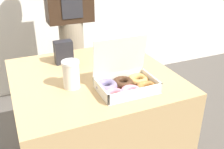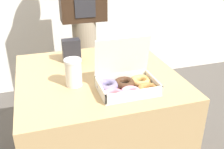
{
  "view_description": "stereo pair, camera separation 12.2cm",
  "coord_description": "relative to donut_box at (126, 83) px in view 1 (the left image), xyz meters",
  "views": [
    {
      "loc": [
        -0.42,
        -1.24,
        1.35
      ],
      "look_at": [
        0.02,
        -0.23,
        0.81
      ],
      "focal_mm": 42.0,
      "sensor_mm": 36.0,
      "label": 1
    },
    {
      "loc": [
        -0.31,
        -1.28,
        1.35
      ],
      "look_at": [
        0.02,
        -0.23,
        0.81
      ],
      "focal_mm": 42.0,
      "sensor_mm": 36.0,
      "label": 2
    }
  ],
  "objects": [
    {
      "name": "donut_box",
      "position": [
        0.0,
        0.0,
        0.0
      ],
      "size": [
        0.3,
        0.24,
        0.25
      ],
      "color": "silver",
      "rests_on": "table"
    },
    {
      "name": "coffee_cup",
      "position": [
        -0.24,
        0.13,
        0.04
      ],
      "size": [
        0.09,
        0.09,
        0.14
      ],
      "color": "silver",
      "rests_on": "table"
    },
    {
      "name": "person_customer",
      "position": [
        -0.02,
        0.91,
        0.2
      ],
      "size": [
        0.34,
        0.23,
        1.62
      ],
      "color": "gray",
      "rests_on": "ground_plane"
    },
    {
      "name": "table",
      "position": [
        -0.1,
        0.22,
        -0.39
      ],
      "size": [
        0.87,
        0.84,
        0.71
      ],
      "color": "tan",
      "rests_on": "ground_plane"
    },
    {
      "name": "napkin_holder",
      "position": [
        -0.2,
        0.45,
        0.03
      ],
      "size": [
        0.11,
        0.06,
        0.14
      ],
      "color": "#232328",
      "rests_on": "table"
    }
  ]
}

